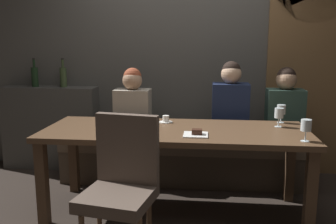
{
  "coord_description": "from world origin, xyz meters",
  "views": [
    {
      "loc": [
        0.26,
        -3.01,
        1.46
      ],
      "look_at": [
        -0.09,
        0.23,
        0.84
      ],
      "focal_mm": 39.58,
      "sensor_mm": 36.0,
      "label": 1
    }
  ],
  "objects": [
    {
      "name": "ground",
      "position": [
        0.0,
        0.0,
        0.0
      ],
      "size": [
        9.0,
        9.0,
        0.0
      ],
      "primitive_type": "plane",
      "color": "black"
    },
    {
      "name": "back_wall_tiled",
      "position": [
        0.0,
        1.22,
        1.5
      ],
      "size": [
        6.0,
        0.12,
        3.0
      ],
      "primitive_type": "cube",
      "color": "#4C4944",
      "rests_on": "ground"
    },
    {
      "name": "arched_door",
      "position": [
        1.35,
        1.15,
        1.36
      ],
      "size": [
        0.9,
        0.05,
        2.55
      ],
      "color": "brown",
      "rests_on": "ground"
    },
    {
      "name": "back_counter",
      "position": [
        -1.55,
        1.04,
        0.47
      ],
      "size": [
        1.1,
        0.28,
        0.95
      ],
      "primitive_type": "cube",
      "color": "#413E3A",
      "rests_on": "ground"
    },
    {
      "name": "dining_table",
      "position": [
        0.0,
        0.0,
        0.65
      ],
      "size": [
        2.2,
        0.84,
        0.74
      ],
      "color": "#493422",
      "rests_on": "ground"
    },
    {
      "name": "banquette_bench",
      "position": [
        0.0,
        0.7,
        0.23
      ],
      "size": [
        2.5,
        0.44,
        0.45
      ],
      "color": "#40352A",
      "rests_on": "ground"
    },
    {
      "name": "chair_near_side",
      "position": [
        -0.3,
        -0.72,
        0.56
      ],
      "size": [
        0.51,
        0.51,
        0.98
      ],
      "color": "brown",
      "rests_on": "ground"
    },
    {
      "name": "diner_redhead",
      "position": [
        -0.5,
        0.67,
        0.8
      ],
      "size": [
        0.36,
        0.24,
        0.75
      ],
      "color": "#9E9384",
      "rests_on": "banquette_bench"
    },
    {
      "name": "diner_bearded",
      "position": [
        0.49,
        0.68,
        0.84
      ],
      "size": [
        0.36,
        0.24,
        0.82
      ],
      "color": "#192342",
      "rests_on": "banquette_bench"
    },
    {
      "name": "diner_far_end",
      "position": [
        1.03,
        0.73,
        0.81
      ],
      "size": [
        0.36,
        0.24,
        0.77
      ],
      "color": "#2D473D",
      "rests_on": "banquette_bench"
    },
    {
      "name": "wine_bottle_dark_red",
      "position": [
        -1.71,
        1.04,
        1.07
      ],
      "size": [
        0.08,
        0.08,
        0.33
      ],
      "color": "black",
      "rests_on": "back_counter"
    },
    {
      "name": "wine_bottle_pale_label",
      "position": [
        -1.37,
        1.05,
        1.07
      ],
      "size": [
        0.08,
        0.08,
        0.33
      ],
      "color": "#384728",
      "rests_on": "back_counter"
    },
    {
      "name": "wine_glass_center_front",
      "position": [
        0.92,
        0.35,
        0.85
      ],
      "size": [
        0.08,
        0.08,
        0.16
      ],
      "color": "silver",
      "rests_on": "dining_table"
    },
    {
      "name": "wine_glass_end_left",
      "position": [
        0.87,
        0.17,
        0.85
      ],
      "size": [
        0.08,
        0.08,
        0.16
      ],
      "color": "silver",
      "rests_on": "dining_table"
    },
    {
      "name": "wine_glass_near_left",
      "position": [
        0.98,
        -0.29,
        0.85
      ],
      "size": [
        0.08,
        0.08,
        0.16
      ],
      "color": "silver",
      "rests_on": "dining_table"
    },
    {
      "name": "espresso_cup",
      "position": [
        -0.11,
        0.24,
        0.77
      ],
      "size": [
        0.12,
        0.12,
        0.06
      ],
      "color": "white",
      "rests_on": "dining_table"
    },
    {
      "name": "dessert_plate",
      "position": [
        0.18,
        -0.2,
        0.75
      ],
      "size": [
        0.19,
        0.19,
        0.05
      ],
      "color": "white",
      "rests_on": "dining_table"
    }
  ]
}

